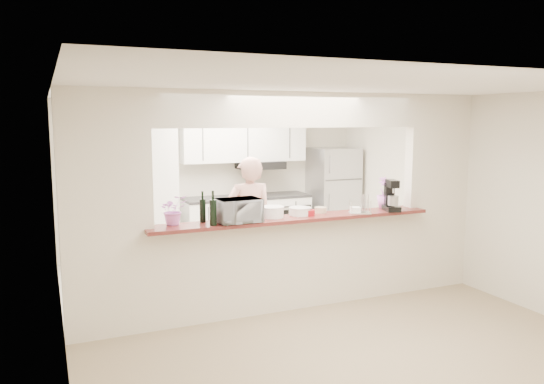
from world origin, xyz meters
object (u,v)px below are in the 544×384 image
refrigerator (333,196)px  person (249,223)px  stand_mixer (391,197)px  toaster_oven (239,211)px

refrigerator → person: size_ratio=0.99×
refrigerator → stand_mixer: 2.93m
toaster_oven → person: 1.21m
toaster_oven → refrigerator: bearing=41.0°
refrigerator → person: 2.82m
stand_mixer → person: 1.84m
refrigerator → person: (-2.24, -1.72, 0.01)m
toaster_oven → stand_mixer: 1.95m
stand_mixer → toaster_oven: bearing=178.9°
person → toaster_oven: bearing=71.9°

